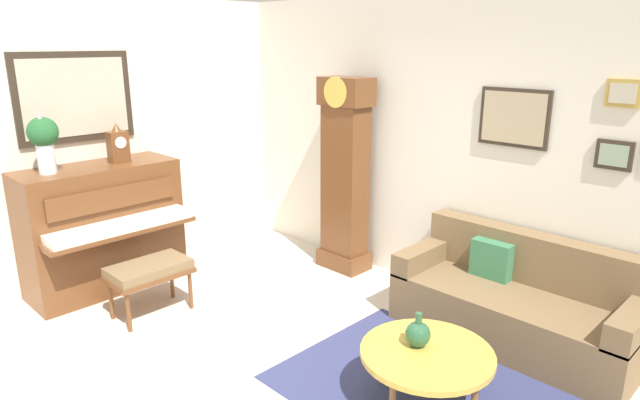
# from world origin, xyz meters

# --- Properties ---
(ground_plane) EXTENTS (6.40, 6.00, 0.10)m
(ground_plane) POSITION_xyz_m (0.00, 0.00, -0.05)
(ground_plane) COLOR beige
(wall_left) EXTENTS (0.13, 4.90, 2.80)m
(wall_left) POSITION_xyz_m (-2.60, 0.00, 1.41)
(wall_left) COLOR silver
(wall_left) RESTS_ON ground_plane
(wall_back) EXTENTS (5.30, 0.13, 2.80)m
(wall_back) POSITION_xyz_m (0.02, 2.40, 1.40)
(wall_back) COLOR silver
(wall_back) RESTS_ON ground_plane
(area_rug) EXTENTS (2.10, 1.50, 0.01)m
(area_rug) POSITION_xyz_m (1.06, 0.86, 0.00)
(area_rug) COLOR navy
(area_rug) RESTS_ON ground_plane
(piano) EXTENTS (0.87, 1.44, 1.23)m
(piano) POSITION_xyz_m (-2.23, 0.08, 0.62)
(piano) COLOR brown
(piano) RESTS_ON ground_plane
(piano_bench) EXTENTS (0.42, 0.70, 0.48)m
(piano_bench) POSITION_xyz_m (-1.41, 0.09, 0.41)
(piano_bench) COLOR brown
(piano_bench) RESTS_ON ground_plane
(grandfather_clock) EXTENTS (0.52, 0.34, 2.03)m
(grandfather_clock) POSITION_xyz_m (-0.90, 2.09, 0.96)
(grandfather_clock) COLOR brown
(grandfather_clock) RESTS_ON ground_plane
(couch) EXTENTS (1.90, 0.80, 0.84)m
(couch) POSITION_xyz_m (1.09, 1.99, 0.31)
(couch) COLOR brown
(couch) RESTS_ON ground_plane
(coffee_table) EXTENTS (0.88, 0.88, 0.41)m
(coffee_table) POSITION_xyz_m (1.07, 0.73, 0.38)
(coffee_table) COLOR gold
(coffee_table) RESTS_ON ground_plane
(mantel_clock) EXTENTS (0.13, 0.18, 0.38)m
(mantel_clock) POSITION_xyz_m (-2.23, 0.31, 1.40)
(mantel_clock) COLOR brown
(mantel_clock) RESTS_ON piano
(flower_vase) EXTENTS (0.26, 0.26, 0.58)m
(flower_vase) POSITION_xyz_m (-2.23, -0.35, 1.55)
(flower_vase) COLOR silver
(flower_vase) RESTS_ON piano
(green_jug) EXTENTS (0.17, 0.17, 0.24)m
(green_jug) POSITION_xyz_m (0.99, 0.73, 0.49)
(green_jug) COLOR #234C33
(green_jug) RESTS_ON coffee_table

